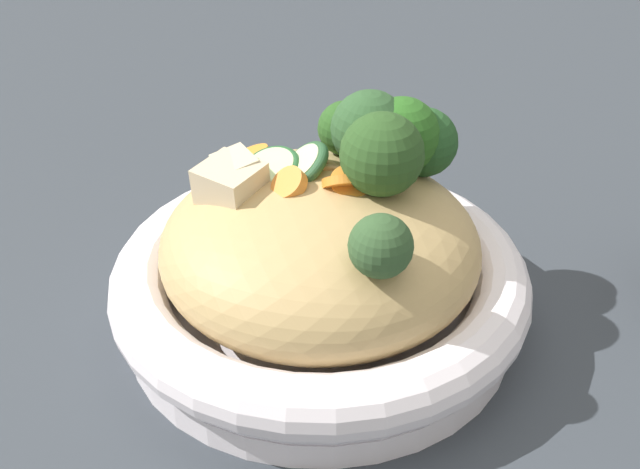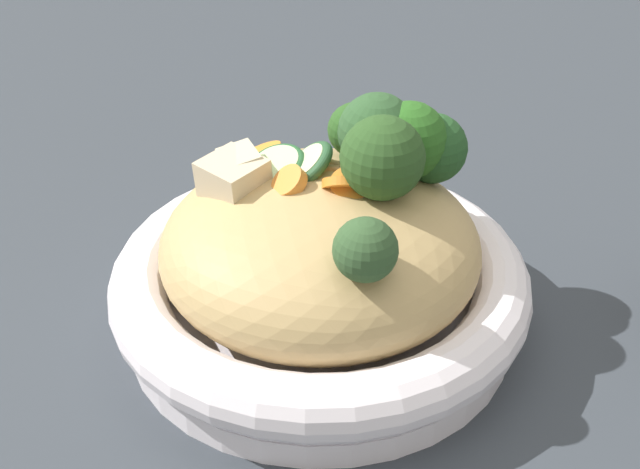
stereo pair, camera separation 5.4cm
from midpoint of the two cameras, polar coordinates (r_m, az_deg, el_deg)
ground_plane at (r=0.58m, az=-2.66°, el=-5.95°), size 3.00×3.00×0.00m
serving_bowl at (r=0.57m, az=-2.74°, el=-3.70°), size 0.27×0.27×0.06m
noodle_heap at (r=0.55m, az=-2.84°, el=-0.83°), size 0.20×0.20×0.09m
broccoli_florets at (r=0.54m, az=1.57°, el=5.64°), size 0.10×0.17×0.08m
carrot_coins at (r=0.54m, az=-3.81°, el=3.89°), size 0.09×0.11×0.04m
zucchini_slices at (r=0.54m, az=-4.91°, el=4.40°), size 0.07×0.05×0.03m
chicken_chunks at (r=0.54m, az=-8.65°, el=3.47°), size 0.05×0.05×0.03m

